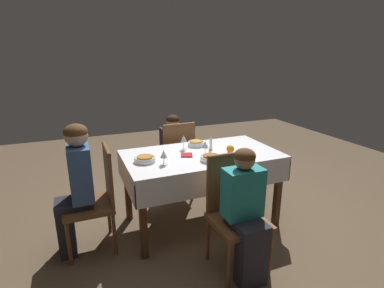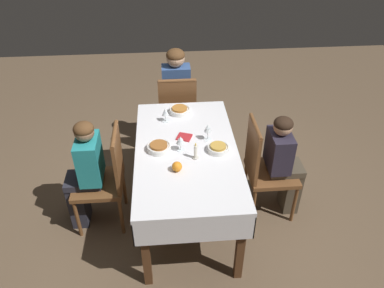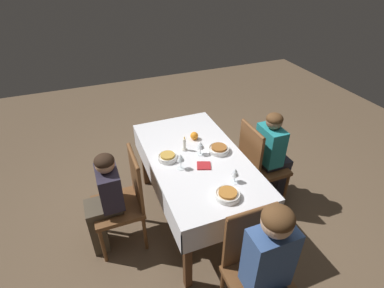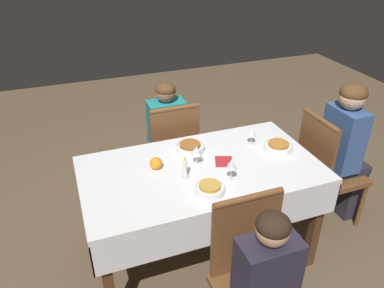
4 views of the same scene
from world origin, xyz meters
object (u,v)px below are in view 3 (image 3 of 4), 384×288
(chair_south, at_px, (258,162))
(person_adult_denim, at_px, (272,273))
(wine_glass_north, at_px, (181,158))
(bowl_south, at_px, (219,149))
(dining_table, at_px, (196,164))
(chair_west, at_px, (255,266))
(wine_glass_west, at_px, (235,173))
(bowl_north, at_px, (168,157))
(person_child_dark, at_px, (104,200))
(candle_centerpiece, at_px, (185,145))
(bowl_west, at_px, (228,194))
(orange_fruit, at_px, (194,136))
(person_child_teal, at_px, (273,154))
(chair_north, at_px, (125,198))
(wine_glass_south, at_px, (201,145))
(napkin_red_folded, at_px, (204,166))

(chair_south, height_order, person_adult_denim, person_adult_denim)
(wine_glass_north, bearing_deg, bowl_south, -74.96)
(dining_table, xyz_separation_m, chair_west, (-1.04, -0.03, -0.16))
(wine_glass_west, height_order, bowl_north, wine_glass_west)
(chair_west, xyz_separation_m, chair_south, (1.03, -0.67, 0.00))
(person_child_dark, bearing_deg, candle_centerpiece, 101.38)
(bowl_west, distance_m, wine_glass_north, 0.52)
(person_adult_denim, height_order, orange_fruit, person_adult_denim)
(candle_centerpiece, distance_m, orange_fruit, 0.21)
(person_child_dark, height_order, bowl_west, person_child_dark)
(chair_west, height_order, candle_centerpiece, chair_west)
(person_child_teal, bearing_deg, bowl_south, 89.61)
(chair_north, xyz_separation_m, wine_glass_south, (0.04, -0.74, 0.35))
(napkin_red_folded, bearing_deg, bowl_west, -177.68)
(wine_glass_north, height_order, wine_glass_south, wine_glass_north)
(person_child_dark, bearing_deg, person_adult_denim, 37.39)
(wine_glass_north, distance_m, orange_fruit, 0.49)
(chair_south, bearing_deg, wine_glass_west, 129.00)
(chair_south, bearing_deg, person_child_teal, -90.00)
(bowl_south, relative_size, napkin_red_folded, 1.32)
(bowl_north, distance_m, candle_centerpiece, 0.21)
(wine_glass_west, bearing_deg, candle_centerpiece, 21.23)
(bowl_south, bearing_deg, wine_glass_south, 83.16)
(person_adult_denim, bearing_deg, wine_glass_west, 80.15)
(person_adult_denim, bearing_deg, chair_north, 121.64)
(wine_glass_west, bearing_deg, wine_glass_north, 47.13)
(person_adult_denim, relative_size, wine_glass_south, 8.61)
(orange_fruit, bearing_deg, chair_west, 177.25)
(dining_table, height_order, wine_glass_north, wine_glass_north)
(candle_centerpiece, relative_size, orange_fruit, 1.88)
(bowl_west, bearing_deg, bowl_north, 24.00)
(person_child_dark, xyz_separation_m, wine_glass_south, (0.04, -0.91, 0.31))
(chair_west, bearing_deg, bowl_west, 90.52)
(chair_west, relative_size, bowl_west, 4.84)
(wine_glass_south, bearing_deg, chair_south, -92.29)
(chair_west, bearing_deg, wine_glass_south, 88.89)
(chair_west, distance_m, orange_fruit, 1.35)
(person_child_dark, distance_m, orange_fruit, 1.04)
(wine_glass_north, distance_m, candle_centerpiece, 0.29)
(chair_south, distance_m, bowl_west, 0.92)
(napkin_red_folded, bearing_deg, bowl_south, -54.63)
(person_adult_denim, relative_size, candle_centerpiece, 7.91)
(person_child_teal, distance_m, wine_glass_west, 0.87)
(person_child_dark, distance_m, wine_glass_north, 0.76)
(wine_glass_north, bearing_deg, wine_glass_west, -132.87)
(wine_glass_north, relative_size, wine_glass_south, 1.11)
(chair_north, relative_size, candle_centerpiece, 6.41)
(chair_south, height_order, wine_glass_west, chair_south)
(person_adult_denim, relative_size, bowl_north, 6.61)
(dining_table, relative_size, chair_west, 1.61)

